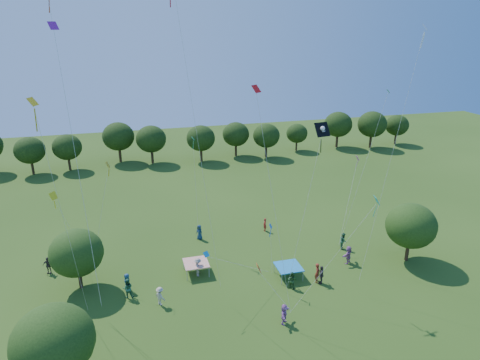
% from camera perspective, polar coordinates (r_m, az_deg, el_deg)
% --- Properties ---
extents(near_tree_west, '(4.78, 4.78, 6.26)m').
position_cam_1_polar(near_tree_west, '(28.70, -23.64, -19.15)').
color(near_tree_west, '#422B19').
rests_on(near_tree_west, ground).
extents(near_tree_north, '(4.47, 4.47, 5.43)m').
position_cam_1_polar(near_tree_north, '(38.97, -20.98, -9.05)').
color(near_tree_north, '#422B19').
rests_on(near_tree_north, ground).
extents(near_tree_east, '(4.71, 4.71, 5.79)m').
position_cam_1_polar(near_tree_east, '(43.55, 21.85, -5.68)').
color(near_tree_east, '#422B19').
rests_on(near_tree_east, ground).
extents(treeline, '(88.01, 8.77, 6.77)m').
position_cam_1_polar(treeline, '(71.53, -10.20, 5.57)').
color(treeline, '#422B19').
rests_on(treeline, ground).
extents(tent_red_stripe, '(2.20, 2.20, 1.10)m').
position_cam_1_polar(tent_red_stripe, '(39.86, -5.89, -10.95)').
color(tent_red_stripe, '#D24218').
rests_on(tent_red_stripe, ground).
extents(tent_blue, '(2.20, 2.20, 1.10)m').
position_cam_1_polar(tent_blue, '(39.35, 6.48, -11.42)').
color(tent_blue, '#1C79BA').
rests_on(tent_blue, ground).
extents(crowd_person_0, '(0.84, 0.99, 1.76)m').
position_cam_1_polar(crowd_person_0, '(34.97, -22.97, -17.88)').
color(crowd_person_0, '#1B1D50').
rests_on(crowd_person_0, ground).
extents(crowd_person_1, '(0.38, 0.57, 1.50)m').
position_cam_1_polar(crowd_person_1, '(47.39, 3.32, -5.98)').
color(crowd_person_1, maroon).
rests_on(crowd_person_1, ground).
extents(crowd_person_2, '(0.89, 0.52, 1.75)m').
position_cam_1_polar(crowd_person_2, '(37.77, -14.74, -13.78)').
color(crowd_person_2, '#2B6443').
rests_on(crowd_person_2, ground).
extents(crowd_person_3, '(0.64, 1.20, 1.76)m').
position_cam_1_polar(crowd_person_3, '(39.55, -5.64, -11.48)').
color(crowd_person_3, '#A29182').
rests_on(crowd_person_3, ground).
extents(crowd_person_4, '(0.95, 1.10, 1.73)m').
position_cam_1_polar(crowd_person_4, '(38.98, 10.80, -12.30)').
color(crowd_person_4, '#3E3331').
rests_on(crowd_person_4, ground).
extents(crowd_person_5, '(1.33, 1.60, 1.66)m').
position_cam_1_polar(crowd_person_5, '(34.09, 5.91, -17.35)').
color(crowd_person_5, '#AC65AE').
rests_on(crowd_person_5, ground).
extents(crowd_person_6, '(0.44, 0.80, 1.62)m').
position_cam_1_polar(crowd_person_6, '(38.66, -14.80, -13.04)').
color(crowd_person_6, navy).
rests_on(crowd_person_6, ground).
extents(crowd_person_7, '(0.74, 0.66, 1.66)m').
position_cam_1_polar(crowd_person_7, '(43.54, -22.88, -10.03)').
color(crowd_person_7, maroon).
rests_on(crowd_person_7, ground).
extents(crowd_person_8, '(0.75, 0.96, 1.72)m').
position_cam_1_polar(crowd_person_8, '(44.99, 13.59, -7.89)').
color(crowd_person_8, '#224F33').
rests_on(crowd_person_8, ground).
extents(crowd_person_9, '(1.01, 1.12, 1.61)m').
position_cam_1_polar(crowd_person_9, '(36.39, -10.62, -14.97)').
color(crowd_person_9, '#BEAF98').
rests_on(crowd_person_9, ground).
extents(crowd_person_10, '(1.03, 0.64, 1.63)m').
position_cam_1_polar(crowd_person_10, '(43.44, -24.22, -10.33)').
color(crowd_person_10, '#3A332F').
rests_on(crowd_person_10, ground).
extents(crowd_person_11, '(1.70, 1.47, 1.79)m').
position_cam_1_polar(crowd_person_11, '(42.51, 14.24, -9.63)').
color(crowd_person_11, '#985894').
rests_on(crowd_person_11, ground).
extents(crowd_person_12, '(0.84, 0.90, 1.63)m').
position_cam_1_polar(crowd_person_12, '(45.79, -5.45, -6.93)').
color(crowd_person_12, navy).
rests_on(crowd_person_12, ground).
extents(crowd_person_13, '(0.73, 0.81, 1.83)m').
position_cam_1_polar(crowd_person_13, '(39.09, 10.29, -12.08)').
color(crowd_person_13, maroon).
rests_on(crowd_person_13, ground).
extents(crowd_person_14, '(0.83, 0.82, 1.54)m').
position_cam_1_polar(crowd_person_14, '(38.07, 6.91, -13.10)').
color(crowd_person_14, '#274D21').
rests_on(crowd_person_14, ground).
extents(pirate_kite, '(3.83, 2.46, 12.91)m').
position_cam_1_polar(pirate_kite, '(34.46, 10.86, 6.26)').
color(pirate_kite, black).
extents(red_high_kite, '(3.30, 0.85, 24.85)m').
position_cam_1_polar(red_high_kite, '(29.17, -7.83, 18.32)').
color(red_high_kite, red).
extents(small_kite_0, '(2.10, 2.49, 3.01)m').
position_cam_1_polar(small_kite_0, '(33.26, 2.79, -12.03)').
color(small_kite_0, red).
extents(small_kite_1, '(2.39, 1.21, 9.44)m').
position_cam_1_polar(small_kite_1, '(37.60, -17.47, -0.24)').
color(small_kite_1, '#DAA10B').
extents(small_kite_2, '(0.71, 5.67, 16.71)m').
position_cam_1_polar(small_kite_2, '(26.23, -24.04, 1.59)').
color(small_kite_2, gold).
extents(small_kite_3, '(3.21, 0.84, 14.96)m').
position_cam_1_polar(small_kite_3, '(40.12, 17.06, 4.38)').
color(small_kite_3, '#167B19').
extents(small_kite_4, '(0.38, 0.59, 4.50)m').
position_cam_1_polar(small_kite_4, '(36.31, 4.11, -7.05)').
color(small_kite_4, blue).
extents(small_kite_5, '(4.05, 4.80, 7.41)m').
position_cam_1_polar(small_kite_5, '(45.53, 15.07, 1.15)').
color(small_kite_5, '#AE1D92').
extents(small_kite_6, '(4.39, 1.68, 20.24)m').
position_cam_1_polar(small_kite_6, '(35.45, 21.56, 11.03)').
color(small_kite_6, white).
extents(small_kite_7, '(5.04, 2.46, 9.66)m').
position_cam_1_polar(small_kite_7, '(29.72, 15.97, -5.18)').
color(small_kite_7, '#0CAFBD').
extents(small_kite_8, '(2.68, 2.27, 16.51)m').
position_cam_1_polar(small_kite_8, '(28.57, 3.27, 5.04)').
color(small_kite_8, red).
extents(small_kite_9, '(1.24, 2.81, 22.46)m').
position_cam_1_polar(small_kite_9, '(31.40, -22.71, 12.91)').
color(small_kite_9, '#E3420B').
extents(small_kite_10, '(1.95, 1.26, 6.37)m').
position_cam_1_polar(small_kite_10, '(41.12, -23.34, -2.62)').
color(small_kite_10, yellow).
extents(small_kite_11, '(0.31, 1.34, 10.08)m').
position_cam_1_polar(small_kite_11, '(41.80, -6.12, 2.52)').
color(small_kite_11, '#17833C').
extents(small_kite_12, '(6.08, 2.38, 3.96)m').
position_cam_1_polar(small_kite_12, '(33.88, -2.76, -10.39)').
color(small_kite_12, '#1384C0').
extents(small_kite_13, '(0.94, 0.61, 20.35)m').
position_cam_1_polar(small_kite_13, '(29.93, -22.00, 8.67)').
color(small_kite_13, '#9B1998').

